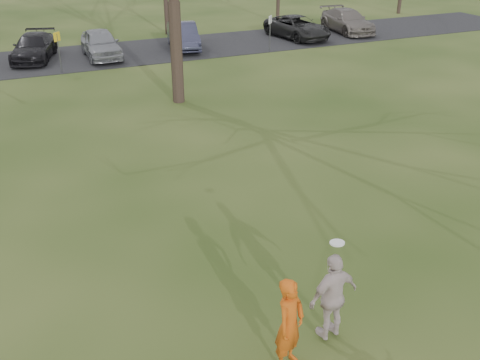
% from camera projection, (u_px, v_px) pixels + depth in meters
% --- Properties ---
extents(ground, '(120.00, 120.00, 0.00)m').
position_uv_depth(ground, '(323.00, 330.00, 10.70)').
color(ground, '#1E380F').
rests_on(ground, ground).
extents(parking_strip, '(62.00, 6.50, 0.04)m').
position_uv_depth(parking_strip, '(91.00, 56.00, 31.17)').
color(parking_strip, black).
rests_on(parking_strip, ground).
extents(player_defender, '(0.80, 0.73, 1.84)m').
position_uv_depth(player_defender, '(290.00, 324.00, 9.48)').
color(player_defender, '#C75010').
rests_on(player_defender, ground).
extents(car_3, '(3.22, 5.09, 1.38)m').
position_uv_depth(car_3, '(34.00, 47.00, 30.11)').
color(car_3, black).
rests_on(car_3, parking_strip).
extents(car_4, '(1.92, 4.59, 1.55)m').
position_uv_depth(car_4, '(101.00, 44.00, 30.55)').
color(car_4, gray).
rests_on(car_4, parking_strip).
extents(car_5, '(2.50, 4.78, 1.50)m').
position_uv_depth(car_5, '(183.00, 36.00, 32.59)').
color(car_5, '#303148').
rests_on(car_5, parking_strip).
extents(car_6, '(2.96, 5.33, 1.41)m').
position_uv_depth(car_6, '(297.00, 27.00, 35.36)').
color(car_6, black).
rests_on(car_6, parking_strip).
extents(car_7, '(2.60, 5.35, 1.50)m').
position_uv_depth(car_7, '(347.00, 21.00, 37.22)').
color(car_7, slate).
rests_on(car_7, parking_strip).
extents(catching_play, '(1.11, 0.57, 2.08)m').
position_uv_depth(catching_play, '(333.00, 296.00, 10.05)').
color(catching_play, beige).
rests_on(catching_play, ground).
extents(sign_yellow, '(0.35, 0.35, 2.08)m').
position_uv_depth(sign_yellow, '(58.00, 45.00, 27.35)').
color(sign_yellow, '#47474C').
rests_on(sign_yellow, ground).
extents(sign_white, '(0.35, 0.35, 2.08)m').
position_uv_depth(sign_white, '(270.00, 27.00, 31.76)').
color(sign_white, '#47474C').
rests_on(sign_white, ground).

